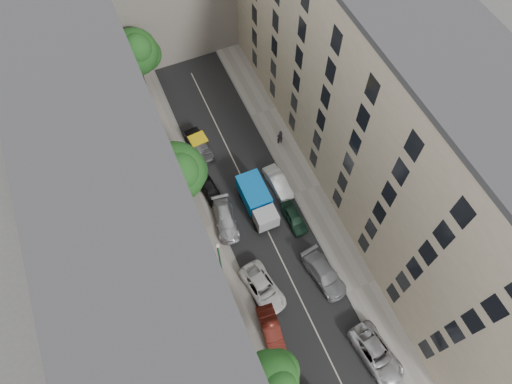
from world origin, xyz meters
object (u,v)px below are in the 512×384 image
car_left_4 (210,191)px  tree_mid (177,173)px  car_right_2 (294,218)px  car_right_3 (278,182)px  car_right_1 (324,274)px  pedestrian (280,137)px  car_right_0 (376,354)px  car_left_1 (271,329)px  car_left_5 (199,145)px  tree_near (272,381)px  lamp_post (220,258)px  tarp_truck (257,201)px  tree_far (136,54)px  car_left_2 (263,288)px  car_left_3 (225,220)px

car_left_4 → tree_mid: tree_mid is taller
car_right_2 → car_right_3: car_right_3 is taller
car_right_1 → car_right_2: car_right_1 is taller
tree_mid → pedestrian: bearing=16.1°
tree_mid → car_right_0: bearing=-63.3°
car_left_1 → car_right_1: car_right_1 is taller
car_left_5 → car_right_0: bearing=-81.3°
car_right_2 → tree_near: 16.19m
car_left_1 → pedestrian: pedestrian is taller
car_right_2 → lamp_post: bearing=-164.0°
car_left_1 → car_right_3: bearing=69.2°
tarp_truck → car_left_5: size_ratio=1.27×
car_right_1 → car_left_4: bearing=109.0°
car_left_5 → lamp_post: lamp_post is taller
car_left_4 → tree_far: tree_far is taller
car_left_2 → car_left_4: 11.23m
car_left_1 → lamp_post: lamp_post is taller
car_left_3 → tree_near: tree_near is taller
car_left_4 → lamp_post: 9.49m
tarp_truck → car_left_2: bearing=-109.9°
lamp_post → car_right_3: bearing=37.9°
car_left_5 → tree_mid: bearing=-125.8°
lamp_post → car_right_2: bearing=16.5°
car_right_3 → lamp_post: (-8.59, -6.69, 3.72)m
tarp_truck → pedestrian: size_ratio=2.94×
car_left_1 → lamp_post: 7.59m
car_left_2 → car_right_2: (5.60, 5.20, -0.08)m
pedestrian → car_left_5: bearing=-23.9°
lamp_post → pedestrian: lamp_post is taller
car_left_2 → tree_near: (-2.76, -7.81, 4.71)m
car_right_1 → tree_far: bearing=98.1°
car_right_2 → car_left_2: bearing=-137.6°
car_right_2 → car_left_3: bearing=158.4°
tarp_truck → pedestrian: bearing=49.7°
tarp_truck → tree_far: (-5.65, 18.97, 4.31)m
car_right_0 → tree_near: (-9.16, 1.02, 4.68)m
tarp_truck → tree_near: bearing=-109.7°
tarp_truck → car_left_3: tarp_truck is taller
tarp_truck → tree_near: (-5.63, -15.73, 3.98)m
tarp_truck → tree_mid: size_ratio=0.63×
car_left_2 → car_right_3: car_left_2 is taller
car_left_4 → car_right_0: size_ratio=0.72×
car_left_3 → tree_mid: bearing=140.6°
tree_far → car_right_0: bearing=-75.6°
car_left_1 → car_left_2: (0.80, 3.60, 0.02)m
car_left_3 → car_left_4: 3.61m
car_left_3 → car_right_2: car_left_3 is taller
car_left_2 → car_right_0: bearing=-63.3°
car_left_3 → tree_mid: 6.97m
car_right_1 → tree_near: 11.76m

